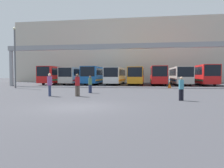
# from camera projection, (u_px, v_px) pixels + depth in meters

# --- Properties ---
(ground_plane) EXTENTS (200.00, 200.00, 0.00)m
(ground_plane) POSITION_uv_depth(u_px,v_px,m) (78.00, 107.00, 11.77)
(ground_plane) COLOR #38383D
(building_backdrop) EXTENTS (57.35, 12.00, 14.78)m
(building_backdrop) POSITION_uv_depth(u_px,v_px,m) (132.00, 53.00, 55.87)
(building_backdrop) COLOR #B7B2A3
(building_backdrop) RESTS_ON ground
(overhead_gantry) EXTENTS (35.25, 0.80, 6.21)m
(overhead_gantry) POSITION_uv_depth(u_px,v_px,m) (121.00, 50.00, 31.47)
(overhead_gantry) COLOR gray
(overhead_gantry) RESTS_ON ground
(bus_slot_0) EXTENTS (2.49, 10.25, 3.23)m
(bus_slot_0) POSITION_uv_depth(u_px,v_px,m) (56.00, 74.00, 41.13)
(bus_slot_0) COLOR red
(bus_slot_0) RESTS_ON ground
(bus_slot_1) EXTENTS (2.51, 11.37, 3.02)m
(bus_slot_1) POSITION_uv_depth(u_px,v_px,m) (76.00, 75.00, 41.10)
(bus_slot_1) COLOR beige
(bus_slot_1) RESTS_ON ground
(bus_slot_2) EXTENTS (2.61, 11.70, 3.16)m
(bus_slot_2) POSITION_uv_depth(u_px,v_px,m) (96.00, 74.00, 40.67)
(bus_slot_2) COLOR #1959A5
(bus_slot_2) RESTS_ON ground
(bus_slot_3) EXTENTS (2.55, 11.82, 3.00)m
(bus_slot_3) POSITION_uv_depth(u_px,v_px,m) (116.00, 75.00, 40.14)
(bus_slot_3) COLOR silver
(bus_slot_3) RESTS_ON ground
(bus_slot_4) EXTENTS (2.49, 11.89, 3.04)m
(bus_slot_4) POSITION_uv_depth(u_px,v_px,m) (136.00, 75.00, 39.59)
(bus_slot_4) COLOR orange
(bus_slot_4) RESTS_ON ground
(bus_slot_5) EXTENTS (2.49, 10.27, 3.18)m
(bus_slot_5) POSITION_uv_depth(u_px,v_px,m) (158.00, 74.00, 38.20)
(bus_slot_5) COLOR red
(bus_slot_5) RESTS_ON ground
(bus_slot_6) EXTENTS (2.61, 11.76, 3.04)m
(bus_slot_6) POSITION_uv_depth(u_px,v_px,m) (180.00, 75.00, 38.35)
(bus_slot_6) COLOR beige
(bus_slot_6) RESTS_ON ground
(bus_slot_7) EXTENTS (2.54, 11.87, 3.33)m
(bus_slot_7) POSITION_uv_depth(u_px,v_px,m) (202.00, 74.00, 37.81)
(bus_slot_7) COLOR red
(bus_slot_7) RESTS_ON ground
(pedestrian_near_left) EXTENTS (0.38, 0.38, 1.81)m
(pedestrian_near_left) POSITION_uv_depth(u_px,v_px,m) (77.00, 84.00, 17.60)
(pedestrian_near_left) COLOR brown
(pedestrian_near_left) RESTS_ON ground
(pedestrian_far_center) EXTENTS (0.34, 0.34, 1.61)m
(pedestrian_far_center) POSITION_uv_depth(u_px,v_px,m) (181.00, 88.00, 14.67)
(pedestrian_far_center) COLOR black
(pedestrian_far_center) RESTS_ON ground
(pedestrian_near_right) EXTENTS (0.39, 0.39, 1.85)m
(pedestrian_near_right) POSITION_uv_depth(u_px,v_px,m) (50.00, 84.00, 17.73)
(pedestrian_near_right) COLOR navy
(pedestrian_near_right) RESTS_ON ground
(pedestrian_mid_left) EXTENTS (0.34, 0.34, 1.65)m
(pedestrian_mid_left) POSITION_uv_depth(u_px,v_px,m) (90.00, 84.00, 20.88)
(pedestrian_mid_left) COLOR navy
(pedestrian_mid_left) RESTS_ON ground
(traffic_cone) EXTENTS (0.49, 0.49, 0.67)m
(traffic_cone) POSITION_uv_depth(u_px,v_px,m) (170.00, 85.00, 28.83)
(traffic_cone) COLOR orange
(traffic_cone) RESTS_ON ground
(lamp_post) EXTENTS (0.36, 0.36, 7.98)m
(lamp_post) POSITION_uv_depth(u_px,v_px,m) (15.00, 55.00, 28.60)
(lamp_post) COLOR #595B60
(lamp_post) RESTS_ON ground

